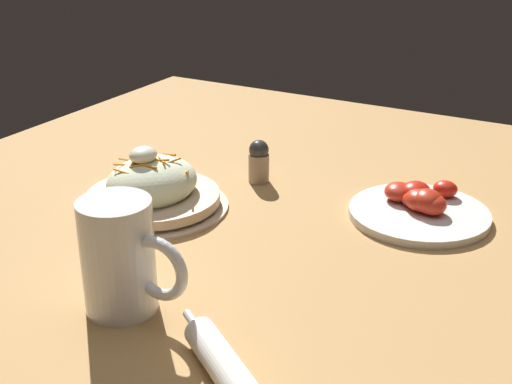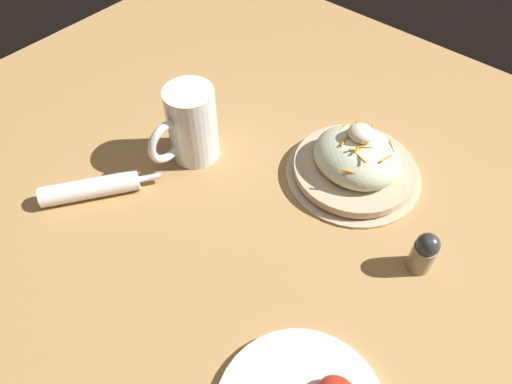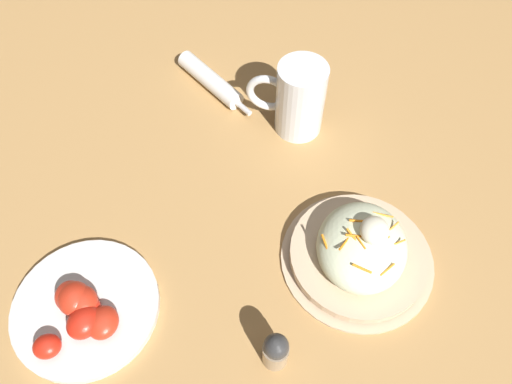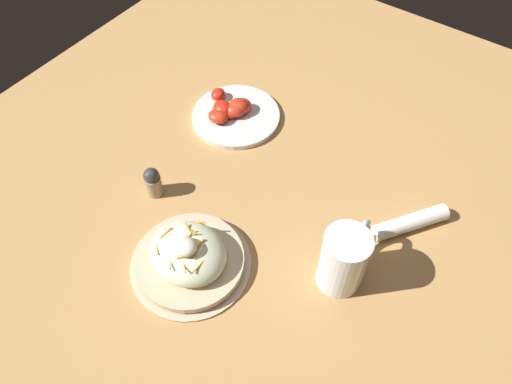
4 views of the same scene
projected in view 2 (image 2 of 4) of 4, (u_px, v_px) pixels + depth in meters
ground_plane at (228, 268)px, 0.67m from camera, size 1.43×1.43×0.00m
salad_plate at (355, 163)px, 0.76m from camera, size 0.22×0.22×0.10m
beer_mug at (192, 128)px, 0.77m from camera, size 0.08×0.13×0.13m
napkin_roll at (91, 188)px, 0.74m from camera, size 0.13×0.17×0.03m
salt_shaker at (424, 252)px, 0.64m from camera, size 0.03×0.03×0.07m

